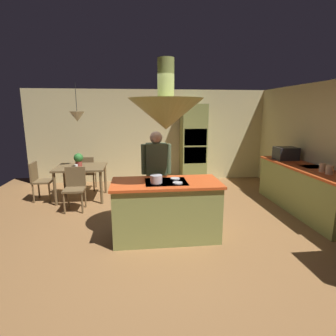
# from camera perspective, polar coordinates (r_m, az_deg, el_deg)

# --- Properties ---
(ground) EXTENTS (8.16, 8.16, 0.00)m
(ground) POSITION_cam_1_polar(r_m,az_deg,el_deg) (4.66, -0.68, -13.19)
(ground) COLOR olive
(wall_back) EXTENTS (6.80, 0.10, 2.55)m
(wall_back) POSITION_cam_1_polar(r_m,az_deg,el_deg) (7.69, -3.36, 6.76)
(wall_back) COLOR beige
(wall_back) RESTS_ON ground
(wall_right) EXTENTS (0.10, 7.20, 2.55)m
(wall_right) POSITION_cam_1_polar(r_m,az_deg,el_deg) (5.93, 31.93, 3.33)
(wall_right) COLOR beige
(wall_right) RESTS_ON ground
(kitchen_island) EXTENTS (1.68, 0.81, 0.94)m
(kitchen_island) POSITION_cam_1_polar(r_m,az_deg,el_deg) (4.30, -0.42, -8.75)
(kitchen_island) COLOR #8C934C
(kitchen_island) RESTS_ON ground
(counter_run_right) EXTENTS (0.73, 2.58, 0.92)m
(counter_run_right) POSITION_cam_1_polar(r_m,az_deg,el_deg) (6.00, 26.84, -3.95)
(counter_run_right) COLOR #8C934C
(counter_run_right) RESTS_ON ground
(oven_tower) EXTENTS (0.66, 0.62, 2.15)m
(oven_tower) POSITION_cam_1_polar(r_m,az_deg,el_deg) (7.45, 5.35, 5.03)
(oven_tower) COLOR #8C934C
(oven_tower) RESTS_ON ground
(dining_table) EXTENTS (1.08, 0.90, 0.76)m
(dining_table) POSITION_cam_1_polar(r_m,az_deg,el_deg) (6.36, -17.94, -0.55)
(dining_table) COLOR brown
(dining_table) RESTS_ON ground
(person_at_island) EXTENTS (0.53, 0.22, 1.64)m
(person_at_island) POSITION_cam_1_polar(r_m,az_deg,el_deg) (4.79, -2.49, -0.60)
(person_at_island) COLOR tan
(person_at_island) RESTS_ON ground
(range_hood) EXTENTS (1.10, 1.10, 1.00)m
(range_hood) POSITION_cam_1_polar(r_m,az_deg,el_deg) (4.01, -0.45, 11.76)
(range_hood) COLOR #8C934C
(pendant_light_over_table) EXTENTS (0.32, 0.32, 0.82)m
(pendant_light_over_table) POSITION_cam_1_polar(r_m,az_deg,el_deg) (6.22, -18.67, 10.30)
(pendant_light_over_table) COLOR beige
(chair_facing_island) EXTENTS (0.40, 0.40, 0.87)m
(chair_facing_island) POSITION_cam_1_polar(r_m,az_deg,el_deg) (5.76, -19.11, -3.54)
(chair_facing_island) COLOR brown
(chair_facing_island) RESTS_ON ground
(chair_by_back_wall) EXTENTS (0.40, 0.40, 0.87)m
(chair_by_back_wall) POSITION_cam_1_polar(r_m,az_deg,el_deg) (7.04, -16.81, -0.60)
(chair_by_back_wall) COLOR brown
(chair_by_back_wall) RESTS_ON ground
(chair_at_corner) EXTENTS (0.40, 0.40, 0.87)m
(chair_at_corner) POSITION_cam_1_polar(r_m,az_deg,el_deg) (6.64, -25.63, -2.04)
(chair_at_corner) COLOR brown
(chair_at_corner) RESTS_ON ground
(potted_plant_on_table) EXTENTS (0.20, 0.20, 0.30)m
(potted_plant_on_table) POSITION_cam_1_polar(r_m,az_deg,el_deg) (6.30, -18.42, 1.79)
(potted_plant_on_table) COLOR #99382D
(potted_plant_on_table) RESTS_ON dining_table
(cup_on_table) EXTENTS (0.07, 0.07, 0.09)m
(cup_on_table) POSITION_cam_1_polar(r_m,az_deg,el_deg) (6.13, -18.85, 0.30)
(cup_on_table) COLOR white
(cup_on_table) RESTS_ON dining_table
(canister_flour) EXTENTS (0.12, 0.12, 0.16)m
(canister_flour) POSITION_cam_1_polar(r_m,az_deg,el_deg) (5.38, 31.00, -0.31)
(canister_flour) COLOR #E0B78C
(canister_flour) RESTS_ON counter_run_right
(canister_sugar) EXTENTS (0.11, 0.11, 0.16)m
(canister_sugar) POSITION_cam_1_polar(r_m,az_deg,el_deg) (5.52, 29.89, 0.10)
(canister_sugar) COLOR #E0B78C
(canister_sugar) RESTS_ON counter_run_right
(microwave_on_counter) EXTENTS (0.46, 0.36, 0.28)m
(microwave_on_counter) POSITION_cam_1_polar(r_m,az_deg,el_deg) (6.51, 23.69, 2.83)
(microwave_on_counter) COLOR #232326
(microwave_on_counter) RESTS_ON counter_run_right
(cooking_pot_on_cooktop) EXTENTS (0.18, 0.18, 0.12)m
(cooking_pot_on_cooktop) POSITION_cam_1_polar(r_m,az_deg,el_deg) (4.00, -2.51, -2.35)
(cooking_pot_on_cooktop) COLOR #B2B2B7
(cooking_pot_on_cooktop) RESTS_ON kitchen_island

